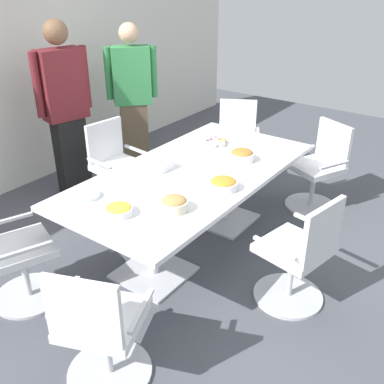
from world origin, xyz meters
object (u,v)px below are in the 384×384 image
office_chair_2 (14,256)px  plate_stack (88,195)px  office_chair_3 (101,332)px  office_chair_4 (299,258)px  office_chair_0 (236,144)px  office_chair_1 (116,170)px  conference_table (192,184)px  snack_bowl_chips_orange (223,184)px  person_standing_0 (66,109)px  snack_bowl_pretzels (242,155)px  office_chair_5 (319,171)px  donut_platter (211,142)px  napkin_pile (161,165)px  snack_bowl_cookies (174,203)px  person_standing_1 (133,97)px  snack_bowl_chips_yellow (119,210)px

office_chair_2 → plate_stack: bearing=84.9°
office_chair_3 → office_chair_4: 1.53m
office_chair_0 → office_chair_1: 1.53m
conference_table → snack_bowl_chips_orange: bearing=-107.4°
person_standing_0 → snack_bowl_pretzels: person_standing_0 is taller
conference_table → office_chair_5: (1.40, -0.63, -0.22)m
conference_table → office_chair_1: bearing=81.8°
office_chair_1 → snack_bowl_chips_orange: (-0.28, -1.49, 0.39)m
office_chair_5 → office_chair_0: bearing=17.5°
donut_platter → napkin_pile: size_ratio=1.84×
snack_bowl_cookies → plate_stack: size_ratio=1.06×
person_standing_1 → snack_bowl_cookies: bearing=91.2°
office_chair_1 → office_chair_2: same height
office_chair_2 → person_standing_0: (1.45, 1.04, 0.59)m
office_chair_0 → office_chair_3: (-3.10, -0.92, 0.00)m
conference_table → person_standing_0: person_standing_0 is taller
office_chair_3 → snack_bowl_pretzels: size_ratio=4.09×
office_chair_5 → napkin_pile: bearing=85.1°
office_chair_5 → snack_bowl_cookies: (-2.01, 0.34, 0.40)m
office_chair_0 → snack_bowl_chips_orange: bearing=88.3°
person_standing_0 → snack_bowl_pretzels: size_ratio=8.43×
person_standing_0 → office_chair_0: bearing=153.4°
office_chair_1 → office_chair_4: (-0.32, -2.20, 0.00)m
snack_bowl_pretzels → office_chair_2: bearing=155.3°
person_standing_0 → conference_table: bearing=100.4°
snack_bowl_chips_orange → plate_stack: 1.06m
conference_table → napkin_pile: bearing=114.6°
office_chair_4 → office_chair_5: same height
office_chair_3 → office_chair_4: bearing=43.4°
person_standing_1 → snack_bowl_chips_orange: bearing=102.2°
office_chair_0 → person_standing_1: (-0.53, 1.15, 0.52)m
snack_bowl_cookies → snack_bowl_chips_orange: bearing=-11.9°
office_chair_4 → donut_platter: size_ratio=2.84×
snack_bowl_chips_yellow → plate_stack: (0.05, 0.38, -0.02)m
person_standing_0 → plate_stack: size_ratio=9.87×
plate_stack → office_chair_1: bearing=35.9°
office_chair_4 → person_standing_0: 2.83m
donut_platter → napkin_pile: (-0.76, 0.01, 0.02)m
office_chair_1 → snack_bowl_chips_yellow: office_chair_1 is taller
person_standing_0 → napkin_pile: 1.44m
office_chair_0 → donut_platter: 1.00m
office_chair_0 → donut_platter: bearing=75.2°
snack_bowl_chips_yellow → person_standing_0: bearing=60.4°
person_standing_0 → donut_platter: (0.59, -1.43, -0.22)m
office_chair_1 → snack_bowl_chips_orange: size_ratio=3.95×
snack_bowl_cookies → napkin_pile: size_ratio=1.16×
office_chair_3 → snack_bowl_chips_orange: bearing=70.7°
napkin_pile → office_chair_0: bearing=7.4°
snack_bowl_pretzels → snack_bowl_chips_yellow: bearing=171.1°
snack_bowl_chips_yellow → plate_stack: bearing=82.7°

